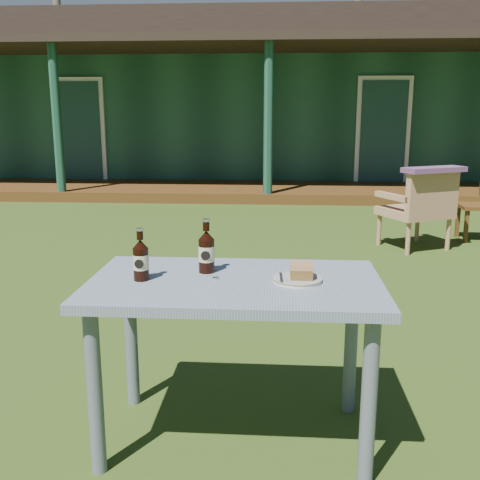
# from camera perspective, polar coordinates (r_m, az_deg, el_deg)

# --- Properties ---
(ground) EXTENTS (80.00, 80.00, 0.00)m
(ground) POSITION_cam_1_polar(r_m,az_deg,el_deg) (4.05, 1.29, -7.23)
(ground) COLOR #334916
(pavilion) EXTENTS (15.80, 8.30, 3.45)m
(pavilion) POSITION_cam_1_polar(r_m,az_deg,el_deg) (13.19, 3.32, 13.83)
(pavilion) COLOR #1A4432
(pavilion) RESTS_ON ground
(tree_left) EXTENTS (0.28, 0.28, 10.50)m
(tree_left) POSITION_cam_1_polar(r_m,az_deg,el_deg) (23.13, -18.12, 21.92)
(tree_left) COLOR brown
(tree_left) RESTS_ON ground
(tree_mid) EXTENTS (0.28, 0.28, 9.50)m
(tree_mid) POSITION_cam_1_polar(r_m,az_deg,el_deg) (22.72, 11.90, 21.15)
(tree_mid) COLOR brown
(tree_mid) RESTS_ON ground
(cafe_table) EXTENTS (1.20, 0.70, 0.72)m
(cafe_table) POSITION_cam_1_polar(r_m,az_deg,el_deg) (2.33, -0.51, -6.47)
(cafe_table) COLOR slate
(cafe_table) RESTS_ON ground
(plate) EXTENTS (0.20, 0.20, 0.01)m
(plate) POSITION_cam_1_polar(r_m,az_deg,el_deg) (2.30, 5.82, -3.98)
(plate) COLOR silver
(plate) RESTS_ON cafe_table
(cake_slice) EXTENTS (0.09, 0.09, 0.06)m
(cake_slice) POSITION_cam_1_polar(r_m,az_deg,el_deg) (2.29, 6.26, -3.09)
(cake_slice) COLOR brown
(cake_slice) RESTS_ON plate
(fork) EXTENTS (0.02, 0.14, 0.00)m
(fork) POSITION_cam_1_polar(r_m,az_deg,el_deg) (2.29, 4.20, -3.84)
(fork) COLOR silver
(fork) RESTS_ON plate
(cola_bottle_near) EXTENTS (0.07, 0.07, 0.23)m
(cola_bottle_near) POSITION_cam_1_polar(r_m,az_deg,el_deg) (2.39, -3.43, -1.14)
(cola_bottle_near) COLOR black
(cola_bottle_near) RESTS_ON cafe_table
(cola_bottle_far) EXTENTS (0.06, 0.07, 0.22)m
(cola_bottle_far) POSITION_cam_1_polar(r_m,az_deg,el_deg) (2.32, -10.04, -1.96)
(cola_bottle_far) COLOR black
(cola_bottle_far) RESTS_ON cafe_table
(bottle_cap) EXTENTS (0.03, 0.03, 0.01)m
(bottle_cap) POSITION_cam_1_polar(r_m,az_deg,el_deg) (2.31, -2.48, -3.91)
(bottle_cap) COLOR silver
(bottle_cap) RESTS_ON cafe_table
(armchair_left) EXTENTS (0.79, 0.78, 0.82)m
(armchair_left) POSITION_cam_1_polar(r_m,az_deg,el_deg) (6.01, 17.83, 3.35)
(armchair_left) COLOR #AA7955
(armchair_left) RESTS_ON ground
(floral_throw) EXTENTS (0.68, 0.48, 0.05)m
(floral_throw) POSITION_cam_1_polar(r_m,az_deg,el_deg) (5.84, 19.14, 6.78)
(floral_throw) COLOR #653D65
(floral_throw) RESTS_ON armchair_left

